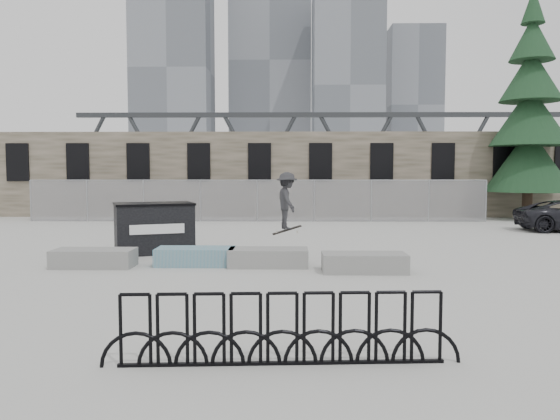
# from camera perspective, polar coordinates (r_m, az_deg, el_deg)

# --- Properties ---
(ground) EXTENTS (120.00, 120.00, 0.00)m
(ground) POSITION_cam_1_polar(r_m,az_deg,el_deg) (14.01, -5.26, -5.84)
(ground) COLOR #A2A29D
(ground) RESTS_ON ground
(stone_wall) EXTENTS (36.00, 2.58, 4.50)m
(stone_wall) POSITION_cam_1_polar(r_m,az_deg,el_deg) (30.00, -2.02, 3.74)
(stone_wall) COLOR brown
(stone_wall) RESTS_ON ground
(chainlink_fence) EXTENTS (22.06, 0.06, 2.02)m
(chainlink_fence) POSITION_cam_1_polar(r_m,az_deg,el_deg) (26.30, -2.41, 1.04)
(chainlink_fence) COLOR gray
(chainlink_fence) RESTS_ON ground
(planter_far_left) EXTENTS (2.00, 0.90, 0.45)m
(planter_far_left) POSITION_cam_1_polar(r_m,az_deg,el_deg) (14.54, -18.86, -4.70)
(planter_far_left) COLOR gray
(planter_far_left) RESTS_ON ground
(planter_center_left) EXTENTS (2.00, 0.90, 0.45)m
(planter_center_left) POSITION_cam_1_polar(r_m,az_deg,el_deg) (14.20, -8.80, -4.73)
(planter_center_left) COLOR teal
(planter_center_left) RESTS_ON ground
(planter_center_right) EXTENTS (2.00, 0.90, 0.45)m
(planter_center_right) POSITION_cam_1_polar(r_m,az_deg,el_deg) (13.87, -1.23, -4.90)
(planter_center_right) COLOR gray
(planter_center_right) RESTS_ON ground
(planter_offset) EXTENTS (2.00, 0.90, 0.45)m
(planter_offset) POSITION_cam_1_polar(r_m,az_deg,el_deg) (13.24, 8.79, -5.37)
(planter_offset) COLOR gray
(planter_offset) RESTS_ON ground
(dumpster) EXTENTS (2.60, 2.10, 1.48)m
(dumpster) POSITION_cam_1_polar(r_m,az_deg,el_deg) (16.55, -13.02, -1.80)
(dumpster) COLOR black
(dumpster) RESTS_ON ground
(bike_rack) EXTENTS (4.49, 0.29, 0.90)m
(bike_rack) POSITION_cam_1_polar(r_m,az_deg,el_deg) (6.90, 0.25, -12.43)
(bike_rack) COLOR black
(bike_rack) RESTS_ON ground
(spruce_tree) EXTENTS (4.24, 4.24, 11.50)m
(spruce_tree) POSITION_cam_1_polar(r_m,az_deg,el_deg) (30.29, 24.64, 8.56)
(spruce_tree) COLOR #38281E
(spruce_tree) RESTS_ON ground
(skyline_towers) EXTENTS (58.00, 28.00, 48.00)m
(skyline_towers) POSITION_cam_1_polar(r_m,az_deg,el_deg) (109.13, -0.54, 13.71)
(skyline_towers) COLOR slate
(skyline_towers) RESTS_ON ground
(truss_bridge) EXTENTS (70.00, 3.00, 9.80)m
(truss_bridge) POSITION_cam_1_polar(r_m,az_deg,el_deg) (69.28, 7.90, 5.40)
(truss_bridge) COLOR #2D3033
(truss_bridge) RESTS_ON ground
(skateboarder) EXTENTS (0.81, 1.10, 1.68)m
(skateboarder) POSITION_cam_1_polar(r_m,az_deg,el_deg) (14.61, 0.73, 0.97)
(skateboarder) COLOR #2C2C2F
(skateboarder) RESTS_ON ground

